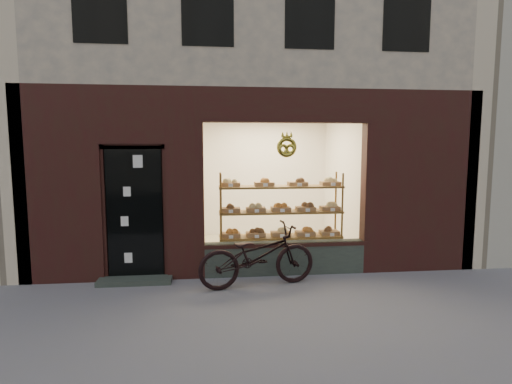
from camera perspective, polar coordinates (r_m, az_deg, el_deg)
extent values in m
plane|color=slate|center=(4.96, 3.27, -19.24)|extent=(90.00, 90.00, 0.00)
cube|color=#2B302E|center=(6.91, 4.11, -9.35)|extent=(2.70, 0.25, 0.55)
cube|color=black|center=(6.68, -16.92, -2.91)|extent=(0.90, 0.04, 2.15)
cube|color=#2B302E|center=(6.77, -16.88, -12.01)|extent=(1.15, 0.35, 0.08)
torus|color=gold|center=(6.54, 4.40, 6.40)|extent=(0.33, 0.07, 0.33)
cube|color=brown|center=(7.37, 3.50, -10.15)|extent=(2.20, 0.45, 0.04)
cube|color=brown|center=(7.24, 3.53, -6.36)|extent=(2.20, 0.45, 0.03)
cube|color=brown|center=(7.16, 3.55, -2.84)|extent=(2.20, 0.45, 0.04)
cube|color=brown|center=(7.10, 3.57, 0.74)|extent=(2.20, 0.45, 0.04)
cylinder|color=brown|center=(6.89, -5.01, -4.48)|extent=(0.04, 0.04, 1.70)
cylinder|color=brown|center=(7.25, 12.18, -4.05)|extent=(0.04, 0.04, 1.70)
cylinder|color=brown|center=(7.28, -5.07, -3.90)|extent=(0.04, 0.04, 1.70)
cylinder|color=brown|center=(7.62, 11.27, -3.53)|extent=(0.04, 0.04, 1.70)
cube|color=#996A47|center=(7.14, -3.65, -6.12)|extent=(0.34, 0.24, 0.07)
sphere|color=#B5722D|center=(7.12, -3.66, -5.45)|extent=(0.11, 0.11, 0.11)
cube|color=white|center=(6.96, -3.58, -6.44)|extent=(0.07, 0.01, 0.05)
cube|color=#996A47|center=(7.17, -0.04, -6.04)|extent=(0.34, 0.24, 0.07)
sphere|color=#48291C|center=(7.15, -0.04, -5.38)|extent=(0.11, 0.11, 0.11)
cube|color=white|center=(6.99, 0.12, -6.37)|extent=(0.07, 0.01, 0.05)
cube|color=#996A47|center=(7.23, 3.53, -5.95)|extent=(0.34, 0.24, 0.07)
sphere|color=tan|center=(7.22, 3.53, -5.29)|extent=(0.11, 0.11, 0.11)
cube|color=white|center=(7.06, 3.78, -6.27)|extent=(0.07, 0.01, 0.05)
cube|color=#996A47|center=(7.32, 7.02, -5.84)|extent=(0.34, 0.24, 0.07)
sphere|color=#B5722D|center=(7.30, 7.03, -5.19)|extent=(0.11, 0.11, 0.11)
cube|color=white|center=(7.14, 7.36, -6.15)|extent=(0.07, 0.01, 0.05)
cube|color=#996A47|center=(7.43, 10.42, -5.71)|extent=(0.34, 0.24, 0.07)
sphere|color=#48291C|center=(7.42, 10.43, -5.06)|extent=(0.11, 0.11, 0.11)
cube|color=white|center=(7.26, 10.83, -6.01)|extent=(0.08, 0.01, 0.05)
cube|color=#996A47|center=(7.06, -3.68, -2.55)|extent=(0.34, 0.24, 0.07)
sphere|color=#48291C|center=(7.04, -3.68, -1.86)|extent=(0.11, 0.11, 0.11)
cube|color=white|center=(6.87, -3.61, -2.78)|extent=(0.07, 0.01, 0.06)
cube|color=#996A47|center=(7.09, -0.04, -2.49)|extent=(0.34, 0.24, 0.07)
sphere|color=tan|center=(7.08, -0.04, -1.81)|extent=(0.11, 0.11, 0.11)
cube|color=white|center=(6.91, 0.12, -2.73)|extent=(0.07, 0.01, 0.06)
cube|color=#996A47|center=(7.15, 3.55, -2.43)|extent=(0.34, 0.24, 0.07)
sphere|color=#B5722D|center=(7.14, 3.56, -1.75)|extent=(0.11, 0.11, 0.11)
cube|color=white|center=(6.97, 3.81, -2.66)|extent=(0.07, 0.01, 0.06)
cube|color=#996A47|center=(7.24, 7.07, -2.35)|extent=(0.34, 0.24, 0.07)
sphere|color=#48291C|center=(7.23, 7.08, -1.69)|extent=(0.11, 0.11, 0.11)
cube|color=white|center=(7.06, 7.41, -2.58)|extent=(0.07, 0.01, 0.06)
cube|color=#996A47|center=(7.35, 10.49, -2.28)|extent=(0.34, 0.24, 0.07)
sphere|color=tan|center=(7.34, 10.50, -1.62)|extent=(0.11, 0.11, 0.11)
cube|color=white|center=(7.18, 10.91, -2.49)|extent=(0.08, 0.01, 0.06)
cube|color=#996A47|center=(7.00, -3.70, 1.09)|extent=(0.34, 0.24, 0.07)
sphere|color=tan|center=(6.99, -3.71, 1.79)|extent=(0.11, 0.11, 0.11)
cube|color=white|center=(6.82, -3.64, 0.95)|extent=(0.07, 0.01, 0.06)
cube|color=#996A47|center=(7.05, 1.17, 1.14)|extent=(0.34, 0.24, 0.07)
sphere|color=#B5722D|center=(7.04, 1.18, 1.83)|extent=(0.11, 0.11, 0.11)
cube|color=white|center=(6.87, 1.37, 1.00)|extent=(0.08, 0.01, 0.06)
cube|color=#996A47|center=(7.15, 5.95, 1.19)|extent=(0.34, 0.24, 0.07)
sphere|color=#48291C|center=(7.15, 5.96, 1.86)|extent=(0.11, 0.11, 0.11)
cube|color=white|center=(6.97, 6.27, 1.05)|extent=(0.07, 0.01, 0.06)
cube|color=#996A47|center=(7.30, 10.56, 1.22)|extent=(0.34, 0.24, 0.07)
sphere|color=tan|center=(7.29, 10.57, 1.88)|extent=(0.11, 0.11, 0.11)
cube|color=white|center=(7.12, 10.98, 1.08)|extent=(0.08, 0.01, 0.06)
imported|color=black|center=(6.23, 0.21, -9.07)|extent=(1.93, 0.98, 0.97)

